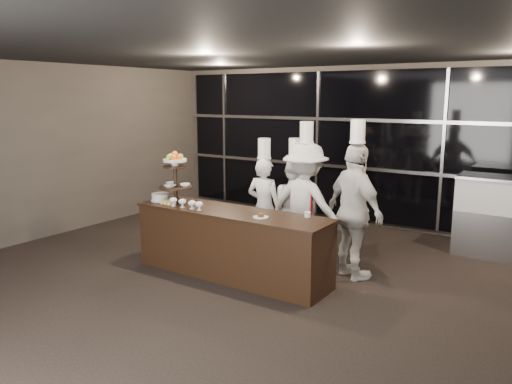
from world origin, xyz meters
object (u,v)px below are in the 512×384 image
Objects in this scene: chef_b at (294,207)px; chef_c at (305,204)px; buffet_counter at (232,243)px; chef_d at (355,211)px; display_stand at (175,174)px; layer_cake at (161,197)px; chef_a at (264,206)px; display_case at (510,214)px.

chef_c reaches higher than chef_b.
buffet_counter is 1.36× the size of chef_c.
chef_b is at bearing 162.18° from chef_d.
layer_cake is (-0.26, -0.05, -0.37)m from display_stand.
chef_c reaches higher than layer_cake.
chef_a is at bearing -151.90° from chef_b.
chef_b is 1.19m from chef_d.
buffet_counter is 1.56× the size of chef_a.
buffet_counter is 3.81× the size of display_stand.
chef_b is (1.55, 1.26, -0.19)m from layer_cake.
chef_a is at bearing 42.52° from layer_cake.
chef_c is 0.98× the size of chef_d.
display_case reaches higher than buffet_counter.
chef_a is at bearing 174.60° from chef_d.
chef_a is at bearing 96.75° from buffet_counter.
chef_b is at bearing 76.60° from buffet_counter.
display_case is (3.02, 2.99, 0.22)m from buffet_counter.
chef_a is (0.88, 0.99, -0.54)m from display_stand.
chef_c is (1.59, 0.99, -0.43)m from display_stand.
buffet_counter is 1.23m from chef_c.
chef_a is (-3.13, -2.00, 0.11)m from display_case.
layer_cake is 0.14× the size of chef_d.
chef_d reaches higher than buffet_counter.
layer_cake is 0.16× the size of chef_b.
display_case reaches higher than layer_cake.
chef_c is (-2.42, -2.01, 0.22)m from display_case.
chef_d is (2.41, 0.85, -0.40)m from display_stand.
chef_c is at bearing -140.38° from display_case.
display_case is 3.26m from chef_b.
display_case is (4.02, 2.99, -0.65)m from display_stand.
buffet_counter is at bearing 2.28° from layer_cake.
buffet_counter is at bearing -120.98° from chef_c.
display_stand is 2.48× the size of layer_cake.
chef_a is 0.87× the size of chef_c.
display_case is 0.83× the size of chef_b.
display_case is 3.15m from chef_c.
chef_a is 1.54m from chef_d.
layer_cake is 5.25m from display_case.
display_case is at bearing 35.46° from layer_cake.
chef_d is at bearing -17.82° from chef_b.
chef_c is at bearing -0.47° from chef_a.
display_case is 2.69m from chef_d.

